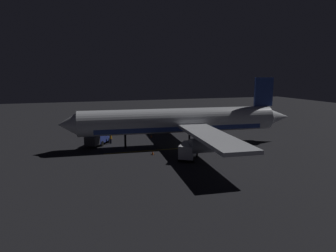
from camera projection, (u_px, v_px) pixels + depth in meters
The scene contains 8 objects.
ground_plane at pixel (179, 146), 52.38m from camera, with size 180.00×180.00×0.20m, color black.
apron_guide_stripe at pixel (160, 150), 49.11m from camera, with size 0.24×18.37×0.01m, color gold.
airliner at pixel (183, 121), 51.79m from camera, with size 41.32×41.31×11.65m.
baggage_truck at pixel (99, 138), 52.43m from camera, with size 6.13×4.94×2.26m.
catering_truck at pixel (189, 150), 44.13m from camera, with size 6.08×4.89×2.30m.
ground_crew_worker at pixel (111, 139), 53.38m from camera, with size 0.40×0.40×1.74m.
traffic_cone_near_left at pixel (153, 153), 46.17m from camera, with size 0.50×0.50×0.55m.
traffic_cone_near_right at pixel (151, 136), 58.57m from camera, with size 0.50×0.50×0.55m.
Camera 1 is at (-47.96, 17.45, 12.32)m, focal length 32.05 mm.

